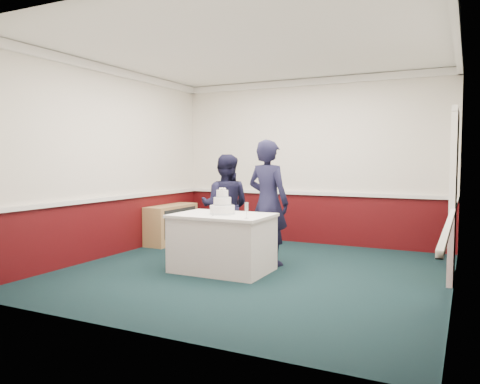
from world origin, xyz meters
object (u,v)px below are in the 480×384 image
at_px(wedding_cake, 222,206).
at_px(champagne_flute, 247,208).
at_px(person_man, 225,206).
at_px(person_woman, 268,202).
at_px(cake_table, 222,242).
at_px(sideboard, 171,224).
at_px(cake_knife, 213,215).

distance_m(wedding_cake, champagne_flute, 0.57).
distance_m(person_man, person_woman, 0.81).
height_order(cake_table, wedding_cake, wedding_cake).
distance_m(wedding_cake, person_woman, 0.77).
distance_m(wedding_cake, person_man, 0.91).
bearing_deg(sideboard, wedding_cake, -38.78).
xyz_separation_m(wedding_cake, person_woman, (0.40, 0.66, 0.01)).
xyz_separation_m(sideboard, cake_table, (1.88, -1.51, 0.05)).
relative_size(person_man, person_woman, 0.89).
height_order(cake_table, person_woman, person_woman).
xyz_separation_m(cake_table, wedding_cake, (0.00, 0.00, 0.50)).
bearing_deg(cake_knife, champagne_flute, -23.79).
xyz_separation_m(cake_knife, person_woman, (0.43, 0.86, 0.12)).
xyz_separation_m(champagne_flute, person_man, (-0.89, 1.10, -0.12)).
xyz_separation_m(wedding_cake, champagne_flute, (0.50, -0.28, 0.03)).
height_order(cake_table, cake_knife, cake_knife).
relative_size(wedding_cake, person_woman, 0.20).
xyz_separation_m(cake_knife, champagne_flute, (0.53, -0.08, 0.14)).
height_order(sideboard, champagne_flute, champagne_flute).
xyz_separation_m(wedding_cake, person_man, (-0.39, 0.82, -0.09)).
bearing_deg(champagne_flute, cake_table, 150.75).
bearing_deg(cake_knife, person_man, 94.23).
bearing_deg(wedding_cake, sideboard, 141.22).
relative_size(wedding_cake, champagne_flute, 1.78).
relative_size(sideboard, cake_table, 0.91).
distance_m(sideboard, champagne_flute, 3.03).
bearing_deg(person_woman, champagne_flute, 108.00).
height_order(wedding_cake, person_man, person_man).
relative_size(cake_knife, person_woman, 0.12).
distance_m(cake_table, person_man, 0.99).
bearing_deg(cake_table, champagne_flute, -29.25).
bearing_deg(sideboard, person_woman, -20.46).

